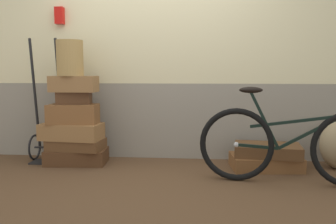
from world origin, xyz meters
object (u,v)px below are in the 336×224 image
suitcase_2 (72,131)px  wicker_basket (70,58)px  suitcase_3 (73,114)px  suitcase_5 (74,84)px  suitcase_1 (76,144)px  suitcase_7 (267,150)px  suitcase_0 (77,156)px  luggage_trolley (48,133)px  suitcase_4 (74,98)px  bicycle (292,145)px  suitcase_6 (265,162)px

suitcase_2 → wicker_basket: size_ratio=1.72×
suitcase_3 → suitcase_5: size_ratio=1.06×
suitcase_1 → suitcase_2: suitcase_2 is taller
suitcase_2 → suitcase_7: size_ratio=0.98×
suitcase_0 → suitcase_3: suitcase_3 is taller
suitcase_0 → luggage_trolley: bearing=161.1°
suitcase_3 → wicker_basket: bearing=147.2°
suitcase_7 → luggage_trolley: bearing=-177.0°
suitcase_2 → suitcase_5: (0.04, 0.01, 0.54)m
suitcase_4 → bicycle: bearing=-19.8°
suitcase_7 → suitcase_2: bearing=-174.0°
wicker_basket → suitcase_4: bearing=27.3°
wicker_basket → luggage_trolley: luggage_trolley is taller
suitcase_6 → suitcase_7: size_ratio=1.05×
suitcase_3 → luggage_trolley: (-0.36, 0.14, -0.25)m
wicker_basket → suitcase_7: bearing=-0.7°
suitcase_7 → bicycle: 0.55m
suitcase_3 → suitcase_4: (0.01, 0.03, 0.18)m
suitcase_0 → suitcase_1: suitcase_1 is taller
suitcase_5 → suitcase_2: bearing=-158.6°
suitcase_0 → suitcase_7: size_ratio=0.97×
suitcase_5 → bicycle: suitcase_5 is taller
suitcase_0 → suitcase_6: size_ratio=0.93×
suitcase_0 → bicycle: bearing=-17.2°
suitcase_4 → luggage_trolley: (-0.37, 0.11, -0.43)m
suitcase_2 → suitcase_7: 2.19m
suitcase_0 → suitcase_6: 2.13m
suitcase_0 → suitcase_5: bearing=-103.7°
suitcase_2 → suitcase_7: (2.19, -0.02, -0.17)m
suitcase_3 → luggage_trolley: luggage_trolley is taller
suitcase_4 → suitcase_7: (2.15, -0.04, -0.55)m
suitcase_3 → suitcase_1: bearing=43.8°
suitcase_5 → bicycle: bearing=-12.8°
suitcase_4 → luggage_trolley: luggage_trolley is taller
suitcase_0 → suitcase_7: bearing=-4.8°
suitcase_0 → suitcase_2: suitcase_2 is taller
suitcase_4 → suitcase_7: 2.22m
suitcase_3 → suitcase_7: bearing=-3.6°
wicker_basket → suitcase_1: bearing=8.4°
suitcase_3 → suitcase_6: size_ratio=0.75×
suitcase_4 → wicker_basket: wicker_basket is taller
suitcase_5 → wicker_basket: size_ratio=1.30×
suitcase_1 → suitcase_7: bearing=4.5°
suitcase_3 → suitcase_4: size_ratio=1.46×
suitcase_7 → wicker_basket: (-2.18, 0.03, 1.00)m
suitcase_1 → suitcase_6: bearing=5.1°
suitcase_0 → bicycle: 2.36m
suitcase_2 → suitcase_4: bearing=43.9°
suitcase_0 → suitcase_5: size_ratio=1.31×
suitcase_1 → suitcase_3: (-0.02, -0.02, 0.35)m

